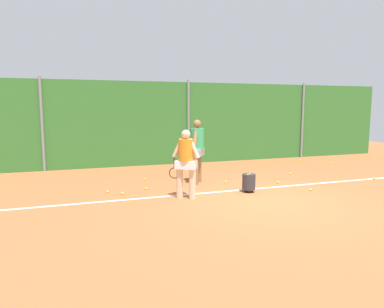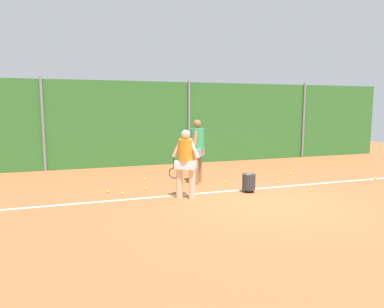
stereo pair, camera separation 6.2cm
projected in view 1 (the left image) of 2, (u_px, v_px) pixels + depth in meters
name	position (u px, v px, depth m)	size (l,w,h in m)	color
ground_plane	(236.00, 186.00, 10.42)	(29.29, 29.29, 0.00)	#A85B33
hedge_fence_backdrop	(187.00, 123.00, 14.49)	(19.04, 0.25, 3.29)	#33702D
fence_post_left	(42.00, 124.00, 12.54)	(0.10, 0.10, 3.39)	gray
fence_post_center	(188.00, 122.00, 14.32)	(0.10, 0.10, 3.39)	gray
fence_post_right	(302.00, 121.00, 16.11)	(0.10, 0.10, 3.39)	gray
court_baseline_paint	(245.00, 190.00, 9.91)	(13.91, 0.10, 0.01)	white
player_foreground_near	(186.00, 160.00, 8.86)	(0.69, 0.55, 1.74)	beige
player_midcourt	(197.00, 148.00, 10.66)	(0.59, 0.77, 1.93)	#8C603D
ball_hopper	(249.00, 182.00, 9.60)	(0.36, 0.36, 0.51)	#2D2D33
tennis_ball_0	(144.00, 179.00, 11.20)	(0.07, 0.07, 0.07)	#CCDB33
tennis_ball_1	(226.00, 182.00, 10.78)	(0.07, 0.07, 0.07)	#CCDB33
tennis_ball_2	(122.00, 193.00, 9.36)	(0.07, 0.07, 0.07)	#CCDB33
tennis_ball_3	(374.00, 178.00, 11.34)	(0.07, 0.07, 0.07)	#CCDB33
tennis_ball_4	(146.00, 188.00, 9.93)	(0.07, 0.07, 0.07)	#CCDB33
tennis_ball_5	(311.00, 190.00, 9.76)	(0.07, 0.07, 0.07)	#CCDB33
tennis_ball_6	(108.00, 192.00, 9.54)	(0.07, 0.07, 0.07)	#CCDB33
tennis_ball_7	(300.00, 160.00, 15.21)	(0.07, 0.07, 0.07)	#CCDB33
tennis_ball_8	(290.00, 174.00, 12.14)	(0.07, 0.07, 0.07)	#CCDB33
tennis_ball_9	(278.00, 182.00, 10.73)	(0.07, 0.07, 0.07)	#CCDB33
tennis_ball_10	(331.00, 163.00, 14.41)	(0.07, 0.07, 0.07)	#CCDB33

